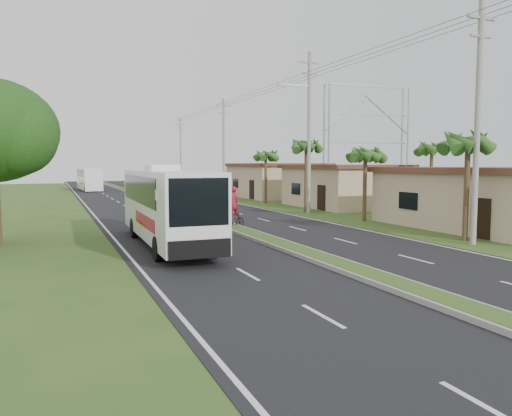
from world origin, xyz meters
name	(u,v)px	position (x,y,z in m)	size (l,w,h in m)	color
ground	(338,267)	(0.00, 0.00, 0.00)	(180.00, 180.00, 0.00)	#2F521E
road_asphalt	(193,215)	(0.00, 20.00, 0.01)	(14.00, 160.00, 0.02)	black
median_strip	(193,214)	(0.00, 20.00, 0.10)	(1.20, 160.00, 0.18)	gray
lane_edge_left	(97,219)	(-6.70, 20.00, 0.00)	(0.12, 160.00, 0.01)	silver
lane_edge_right	(276,212)	(6.70, 20.00, 0.00)	(0.12, 160.00, 0.01)	silver
shop_near	(492,198)	(14.00, 6.00, 1.78)	(8.60, 12.60, 3.52)	tan
shop_mid	(342,186)	(14.00, 22.00, 1.86)	(7.60, 10.60, 3.67)	tan
shop_far	(276,180)	(14.00, 36.00, 1.93)	(8.60, 11.60, 3.82)	tan
palm_verge_a	(468,142)	(9.00, 3.00, 4.74)	(2.40, 2.40, 5.45)	#473321
palm_verge_b	(365,154)	(9.40, 12.00, 4.36)	(2.40, 2.40, 5.05)	#473321
palm_verge_c	(306,146)	(8.80, 19.00, 5.12)	(2.40, 2.40, 5.85)	#473321
palm_verge_d	(266,155)	(9.30, 28.00, 4.55)	(2.40, 2.40, 5.25)	#473321
palm_behind_shop	(432,148)	(17.50, 15.00, 4.93)	(2.40, 2.40, 5.65)	#473321
utility_pole_a	(478,121)	(8.50, 2.00, 5.67)	(1.60, 0.28, 11.00)	gray
utility_pole_b	(309,130)	(8.47, 18.00, 6.26)	(3.20, 0.28, 12.00)	gray
utility_pole_c	(224,147)	(8.50, 38.00, 5.67)	(1.60, 0.28, 11.00)	gray
utility_pole_d	(181,153)	(8.50, 58.00, 5.42)	(1.60, 0.28, 10.50)	gray
billboard_lattice	(367,135)	(22.00, 30.00, 6.82)	(10.18, 1.18, 12.07)	gray
coach_bus_main	(167,201)	(-4.69, 7.00, 2.02)	(2.57, 11.39, 3.67)	white
coach_bus_far	(89,178)	(-4.53, 59.03, 1.76)	(2.84, 10.73, 3.10)	white
motorcyclist	(233,212)	(0.18, 11.69, 0.95)	(1.61, 0.83, 2.42)	black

